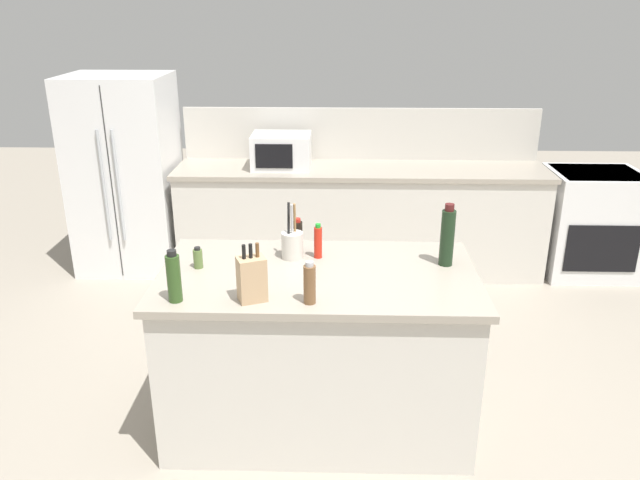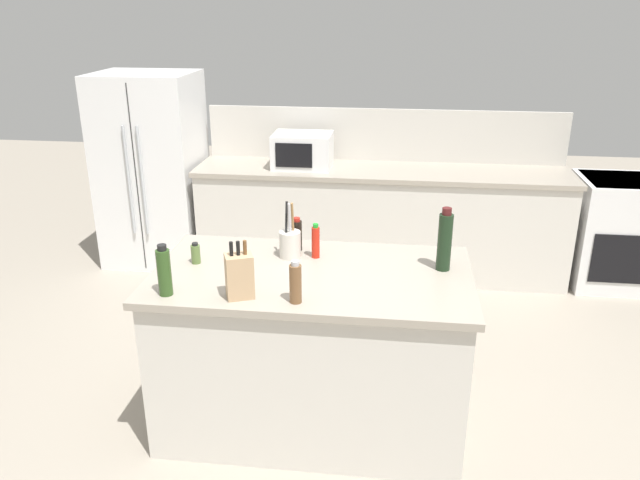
# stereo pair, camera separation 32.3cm
# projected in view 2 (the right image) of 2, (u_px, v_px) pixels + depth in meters

# --- Properties ---
(ground_plane) EXTENTS (14.00, 14.00, 0.00)m
(ground_plane) POSITION_uv_depth(u_px,v_px,m) (313.00, 419.00, 3.64)
(ground_plane) COLOR gray
(back_counter_run) EXTENTS (3.19, 0.66, 0.94)m
(back_counter_run) POSITION_uv_depth(u_px,v_px,m) (380.00, 221.00, 5.47)
(back_counter_run) COLOR beige
(back_counter_run) RESTS_ON ground_plane
(wall_backsplash) EXTENTS (3.15, 0.03, 0.46)m
(wall_backsplash) POSITION_uv_depth(u_px,v_px,m) (384.00, 135.00, 5.51)
(wall_backsplash) COLOR beige
(wall_backsplash) RESTS_ON back_counter_run
(kitchen_island) EXTENTS (1.69, 0.94, 0.94)m
(kitchen_island) POSITION_uv_depth(u_px,v_px,m) (312.00, 349.00, 3.47)
(kitchen_island) COLOR beige
(kitchen_island) RESTS_ON ground_plane
(refrigerator) EXTENTS (0.86, 0.75, 1.71)m
(refrigerator) POSITION_uv_depth(u_px,v_px,m) (152.00, 170.00, 5.62)
(refrigerator) COLOR white
(refrigerator) RESTS_ON ground_plane
(range_oven) EXTENTS (0.76, 0.65, 0.92)m
(range_oven) POSITION_uv_depth(u_px,v_px,m) (620.00, 232.00, 5.24)
(range_oven) COLOR white
(range_oven) RESTS_ON ground_plane
(microwave) EXTENTS (0.50, 0.39, 0.29)m
(microwave) POSITION_uv_depth(u_px,v_px,m) (303.00, 150.00, 5.33)
(microwave) COLOR white
(microwave) RESTS_ON back_counter_run
(knife_block) EXTENTS (0.16, 0.14, 0.29)m
(knife_block) POSITION_uv_depth(u_px,v_px,m) (239.00, 275.00, 2.99)
(knife_block) COLOR tan
(knife_block) RESTS_ON kitchen_island
(utensil_crock) EXTENTS (0.12, 0.12, 0.32)m
(utensil_crock) POSITION_uv_depth(u_px,v_px,m) (290.00, 243.00, 3.48)
(utensil_crock) COLOR beige
(utensil_crock) RESTS_ON kitchen_island
(pepper_grinder) EXTENTS (0.06, 0.06, 0.21)m
(pepper_grinder) POSITION_uv_depth(u_px,v_px,m) (295.00, 283.00, 2.95)
(pepper_grinder) COLOR brown
(pepper_grinder) RESTS_ON kitchen_island
(wine_bottle) EXTENTS (0.08, 0.08, 0.35)m
(wine_bottle) POSITION_uv_depth(u_px,v_px,m) (445.00, 241.00, 3.28)
(wine_bottle) COLOR black
(wine_bottle) RESTS_ON kitchen_island
(hot_sauce_bottle) EXTENTS (0.04, 0.04, 0.20)m
(hot_sauce_bottle) POSITION_uv_depth(u_px,v_px,m) (316.00, 242.00, 3.46)
(hot_sauce_bottle) COLOR red
(hot_sauce_bottle) RESTS_ON kitchen_island
(soy_sauce_bottle) EXTENTS (0.06, 0.06, 0.20)m
(soy_sauce_bottle) POSITION_uv_depth(u_px,v_px,m) (297.00, 235.00, 3.57)
(soy_sauce_bottle) COLOR black
(soy_sauce_bottle) RESTS_ON kitchen_island
(spice_jar_oregano) EXTENTS (0.05, 0.05, 0.12)m
(spice_jar_oregano) POSITION_uv_depth(u_px,v_px,m) (196.00, 254.00, 3.40)
(spice_jar_oregano) COLOR #567038
(spice_jar_oregano) RESTS_ON kitchen_island
(olive_oil_bottle) EXTENTS (0.07, 0.07, 0.26)m
(olive_oil_bottle) POSITION_uv_depth(u_px,v_px,m) (164.00, 271.00, 3.02)
(olive_oil_bottle) COLOR #2D4C1E
(olive_oil_bottle) RESTS_ON kitchen_island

